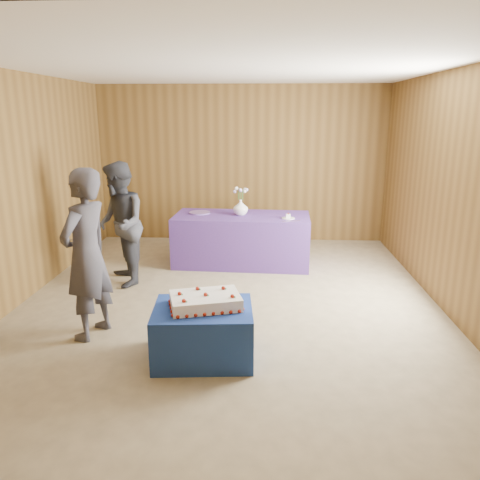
# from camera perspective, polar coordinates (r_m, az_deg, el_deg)

# --- Properties ---
(ground) EXTENTS (6.00, 6.00, 0.00)m
(ground) POSITION_cam_1_polar(r_m,az_deg,el_deg) (5.70, -1.35, -7.67)
(ground) COLOR #9C8C6C
(ground) RESTS_ON ground
(room_shell) EXTENTS (5.04, 6.04, 2.72)m
(room_shell) POSITION_cam_1_polar(r_m,az_deg,el_deg) (5.27, -1.47, 10.70)
(room_shell) COLOR brown
(room_shell) RESTS_ON ground
(cake_table) EXTENTS (0.95, 0.77, 0.50)m
(cake_table) POSITION_cam_1_polar(r_m,az_deg,el_deg) (4.43, -4.50, -11.21)
(cake_table) COLOR navy
(cake_table) RESTS_ON ground
(serving_table) EXTENTS (2.04, 0.99, 0.75)m
(serving_table) POSITION_cam_1_polar(r_m,az_deg,el_deg) (7.05, 0.22, 0.06)
(serving_table) COLOR #56328A
(serving_table) RESTS_ON ground
(sheet_cake) EXTENTS (0.75, 0.60, 0.15)m
(sheet_cake) POSITION_cam_1_polar(r_m,az_deg,el_deg) (4.32, -4.24, -7.40)
(sheet_cake) COLOR white
(sheet_cake) RESTS_ON cake_table
(vase) EXTENTS (0.28, 0.28, 0.23)m
(vase) POSITION_cam_1_polar(r_m,az_deg,el_deg) (6.96, 0.08, 4.00)
(vase) COLOR white
(vase) RESTS_ON serving_table
(flower_spray) EXTENTS (0.23, 0.23, 0.17)m
(flower_spray) POSITION_cam_1_polar(r_m,az_deg,el_deg) (6.92, 0.08, 6.11)
(flower_spray) COLOR #2F6227
(flower_spray) RESTS_ON vase
(platter) EXTENTS (0.37, 0.37, 0.02)m
(platter) POSITION_cam_1_polar(r_m,az_deg,el_deg) (7.12, -4.94, 3.34)
(platter) COLOR #7351A3
(platter) RESTS_ON serving_table
(plate) EXTENTS (0.22, 0.22, 0.01)m
(plate) POSITION_cam_1_polar(r_m,az_deg,el_deg) (6.77, 5.90, 2.66)
(plate) COLOR white
(plate) RESTS_ON serving_table
(cake_slice) EXTENTS (0.06, 0.06, 0.08)m
(cake_slice) POSITION_cam_1_polar(r_m,az_deg,el_deg) (6.76, 5.91, 2.95)
(cake_slice) COLOR white
(cake_slice) RESTS_ON plate
(knife) EXTENTS (0.26, 0.08, 0.00)m
(knife) POSITION_cam_1_polar(r_m,az_deg,el_deg) (6.61, 6.25, 2.31)
(knife) COLOR silver
(knife) RESTS_ON serving_table
(guest_left) EXTENTS (0.58, 0.72, 1.72)m
(guest_left) POSITION_cam_1_polar(r_m,az_deg,el_deg) (4.87, -18.23, -1.75)
(guest_left) COLOR #3D3B46
(guest_left) RESTS_ON ground
(guest_right) EXTENTS (0.89, 0.98, 1.63)m
(guest_right) POSITION_cam_1_polar(r_m,az_deg,el_deg) (6.28, -14.47, 1.83)
(guest_right) COLOR #353740
(guest_right) RESTS_ON ground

